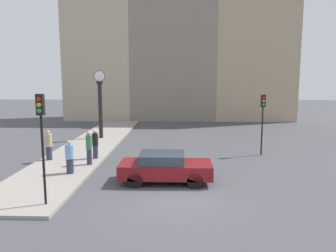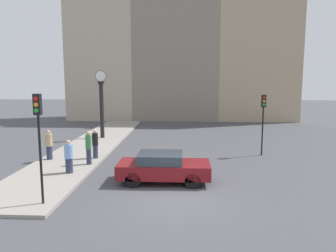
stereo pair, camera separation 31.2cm
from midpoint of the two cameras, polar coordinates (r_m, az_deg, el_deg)
ground_plane at (r=13.23m, az=1.90°, el=-12.78°), size 120.00×120.00×0.00m
sidewalk_corner at (r=24.06m, az=-12.55°, el=-3.12°), size 3.64×24.75×0.14m
building_row at (r=38.42m, az=3.84°, el=13.74°), size 25.75×5.00×18.47m
sedan_car at (r=15.17m, az=-0.26°, el=-7.17°), size 4.21×1.86×1.37m
traffic_light_near at (r=12.63m, az=-20.95°, el=-0.06°), size 0.26×0.24×4.08m
traffic_light_far at (r=20.89m, az=16.66°, el=2.31°), size 0.26×0.24×3.77m
street_clock at (r=25.86m, az=-11.15°, el=3.63°), size 0.86×0.40×5.20m
pedestrian_tan_coat at (r=19.91m, az=-19.59°, el=-3.12°), size 0.39×0.39×1.70m
pedestrian_black_jacket at (r=19.48m, az=-12.12°, el=-3.05°), size 0.34×0.34×1.68m
pedestrian_blue_stripe at (r=16.79m, az=-16.38°, el=-5.16°), size 0.42×0.42×1.64m
pedestrian_green_hoodie at (r=18.15m, az=-13.18°, el=-3.65°), size 0.32×0.32×1.82m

